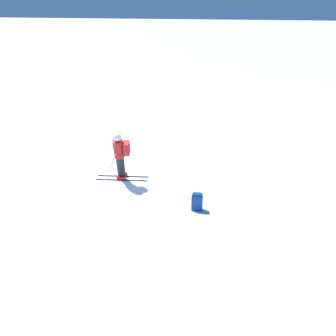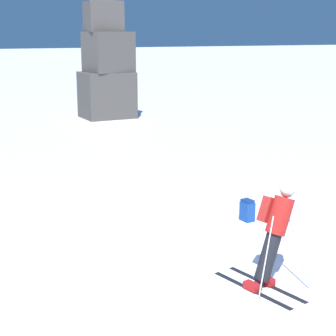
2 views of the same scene
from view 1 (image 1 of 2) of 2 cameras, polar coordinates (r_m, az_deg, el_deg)
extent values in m
plane|color=white|center=(15.26, -6.42, -2.05)|extent=(300.00, 300.00, 0.00)
cube|color=black|center=(15.96, -5.48, -1.01)|extent=(0.40, 1.71, 0.01)
cube|color=black|center=(15.63, -5.71, -1.47)|extent=(0.40, 1.71, 0.01)
cube|color=#B21919|center=(15.94, -5.49, -0.79)|extent=(0.19, 0.30, 0.12)
cube|color=#B21919|center=(15.61, -5.72, -1.25)|extent=(0.19, 0.30, 0.12)
cylinder|color=black|center=(15.45, -5.78, 0.24)|extent=(0.56, 0.35, 0.85)
cylinder|color=red|center=(15.01, -6.04, 2.36)|extent=(0.59, 0.43, 0.71)
sphere|color=tan|center=(14.75, -6.20, 3.69)|extent=(0.33, 0.28, 0.29)
sphere|color=silver|center=(14.73, -6.22, 3.78)|extent=(0.38, 0.32, 0.34)
cube|color=#AD231E|center=(14.94, -5.07, 2.44)|extent=(0.44, 0.25, 0.51)
cylinder|color=#B7B7BC|center=(15.84, -6.61, 1.11)|extent=(0.77, 0.68, 1.24)
cylinder|color=#B7B7BC|center=(15.09, -7.21, -0.16)|extent=(0.12, 0.52, 1.09)
cube|color=#194293|center=(13.33, 3.56, -4.24)|extent=(0.24, 0.32, 0.44)
cube|color=navy|center=(13.23, 3.59, -3.25)|extent=(0.22, 0.29, 0.06)
camera|label=2|loc=(22.81, -18.35, 15.05)|focal=60.00mm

